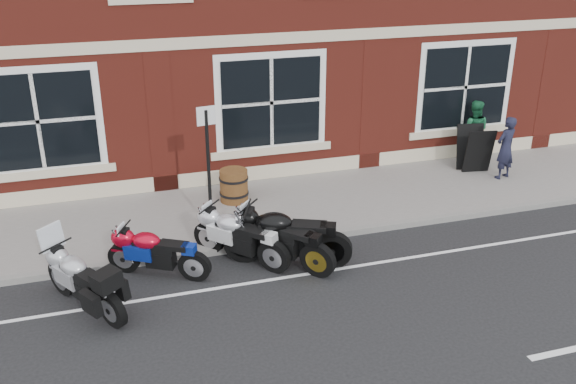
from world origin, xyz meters
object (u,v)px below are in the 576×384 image
(moto_sport_silver, at_px, (240,235))
(barrel_planter, at_px, (234,186))
(moto_sport_red, at_px, (157,251))
(moto_naked_black, at_px, (285,234))
(pedestrian_left, at_px, (506,148))
(a_board_sign, at_px, (474,149))
(pedestrian_right, at_px, (473,131))
(moto_touring_silver, at_px, (84,278))
(moto_sport_black, at_px, (280,236))
(parking_sign, at_px, (208,161))

(moto_sport_silver, bearing_deg, barrel_planter, 37.97)
(moto_sport_red, height_order, moto_naked_black, moto_naked_black)
(pedestrian_left, bearing_deg, a_board_sign, -73.48)
(moto_sport_silver, bearing_deg, a_board_sign, -20.35)
(moto_sport_silver, height_order, a_board_sign, a_board_sign)
(pedestrian_left, height_order, a_board_sign, pedestrian_left)
(pedestrian_right, bearing_deg, barrel_planter, 39.22)
(moto_touring_silver, xyz_separation_m, moto_naked_black, (3.49, 0.44, 0.06))
(moto_touring_silver, relative_size, moto_sport_red, 1.05)
(pedestrian_right, relative_size, a_board_sign, 1.41)
(moto_sport_red, xyz_separation_m, a_board_sign, (7.93, 2.61, 0.19))
(moto_sport_red, distance_m, moto_sport_black, 2.18)
(moto_sport_red, distance_m, a_board_sign, 8.35)
(a_board_sign, relative_size, parking_sign, 0.44)
(moto_sport_red, height_order, pedestrian_left, pedestrian_left)
(moto_sport_red, bearing_deg, barrel_planter, -7.14)
(moto_naked_black, relative_size, pedestrian_left, 1.45)
(pedestrian_right, bearing_deg, moto_touring_silver, 55.32)
(a_board_sign, bearing_deg, moto_sport_red, -152.01)
(a_board_sign, bearing_deg, parking_sign, -158.89)
(moto_touring_silver, xyz_separation_m, parking_sign, (2.42, 1.95, 1.03))
(moto_touring_silver, bearing_deg, pedestrian_right, -9.31)
(moto_touring_silver, relative_size, moto_sport_black, 1.04)
(moto_sport_red, xyz_separation_m, moto_sport_silver, (1.50, 0.09, 0.04))
(moto_sport_red, xyz_separation_m, barrel_planter, (1.95, 2.54, -0.02))
(moto_touring_silver, bearing_deg, parking_sign, 6.93)
(barrel_planter, xyz_separation_m, parking_sign, (-0.75, -1.28, 1.10))
(moto_sport_black, xyz_separation_m, pedestrian_left, (6.18, 2.23, 0.31))
(pedestrian_right, bearing_deg, parking_sign, 48.54)
(moto_touring_silver, xyz_separation_m, pedestrian_right, (9.50, 3.94, 0.36))
(moto_naked_black, bearing_deg, barrel_planter, 30.67)
(moto_sport_red, height_order, a_board_sign, a_board_sign)
(moto_naked_black, distance_m, pedestrian_right, 6.97)
(parking_sign, bearing_deg, a_board_sign, 2.29)
(moto_sport_silver, bearing_deg, pedestrian_right, -16.68)
(a_board_sign, distance_m, parking_sign, 6.93)
(moto_sport_black, xyz_separation_m, barrel_planter, (-0.22, 2.79, -0.09))
(moto_sport_black, height_order, barrel_planter, moto_sport_black)
(moto_sport_red, relative_size, moto_naked_black, 0.78)
(moto_naked_black, bearing_deg, parking_sign, 59.47)
(pedestrian_right, height_order, parking_sign, parking_sign)
(moto_sport_silver, xyz_separation_m, pedestrian_left, (6.85, 1.89, 0.34))
(moto_naked_black, xyz_separation_m, a_board_sign, (5.67, 2.86, 0.08))
(moto_sport_black, height_order, moto_naked_black, moto_naked_black)
(pedestrian_right, distance_m, a_board_sign, 0.77)
(moto_naked_black, distance_m, pedestrian_left, 6.49)
(moto_touring_silver, xyz_separation_m, barrel_planter, (3.17, 3.23, -0.07))
(moto_sport_red, bearing_deg, moto_touring_silver, 149.60)
(moto_touring_silver, bearing_deg, a_board_sign, -12.07)
(moto_touring_silver, distance_m, pedestrian_left, 9.94)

